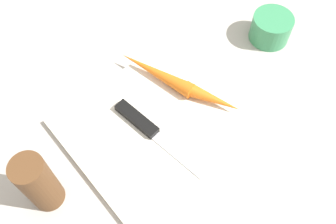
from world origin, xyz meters
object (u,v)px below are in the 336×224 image
at_px(carrot_short, 212,99).
at_px(small_bowl, 271,28).
at_px(cutting_board, 168,114).
at_px(pepper_grinder, 39,183).
at_px(carrot_long, 156,72).
at_px(knife, 142,123).

height_order(carrot_short, small_bowl, small_bowl).
distance_m(cutting_board, pepper_grinder, 0.25).
bearing_deg(pepper_grinder, cutting_board, 178.15).
height_order(cutting_board, carrot_long, carrot_long).
distance_m(carrot_long, small_bowl, 0.26).
bearing_deg(knife, pepper_grinder, -96.84).
bearing_deg(pepper_grinder, small_bowl, -179.88).
relative_size(cutting_board, pepper_grinder, 2.93).
distance_m(small_bowl, pepper_grinder, 0.53).
height_order(cutting_board, carrot_short, carrot_short).
relative_size(carrot_short, carrot_long, 0.68).
bearing_deg(knife, carrot_long, 120.29).
xyz_separation_m(knife, carrot_long, (-0.08, -0.06, 0.01)).
height_order(knife, carrot_long, carrot_long).
relative_size(carrot_long, small_bowl, 1.93).
bearing_deg(carrot_short, pepper_grinder, -121.05).
bearing_deg(pepper_grinder, carrot_long, -166.60).
relative_size(cutting_board, carrot_long, 2.30).
bearing_deg(cutting_board, small_bowl, -178.17).
relative_size(carrot_short, pepper_grinder, 0.87).
distance_m(cutting_board, carrot_long, 0.08).
xyz_separation_m(carrot_long, small_bowl, (-0.25, 0.06, 0.00)).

